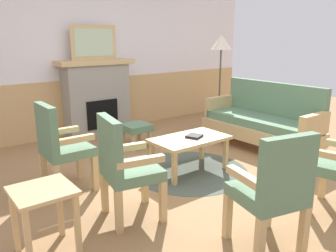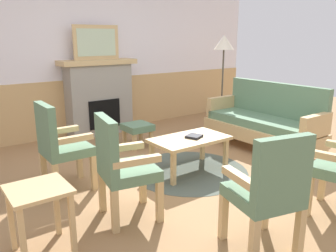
# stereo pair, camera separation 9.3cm
# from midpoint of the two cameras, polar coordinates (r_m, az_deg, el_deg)

# --- Properties ---
(ground_plane) EXTENTS (14.00, 14.00, 0.00)m
(ground_plane) POSITION_cam_midpoint_polar(r_m,az_deg,el_deg) (4.23, 2.30, -8.20)
(ground_plane) COLOR #997047
(wall_back) EXTENTS (7.20, 0.14, 2.70)m
(wall_back) POSITION_cam_midpoint_polar(r_m,az_deg,el_deg) (6.12, -13.69, 11.18)
(wall_back) COLOR white
(wall_back) RESTS_ON ground_plane
(fireplace) EXTENTS (1.30, 0.44, 1.28)m
(fireplace) POSITION_cam_midpoint_polar(r_m,az_deg,el_deg) (5.97, -12.31, 4.81)
(fireplace) COLOR gray
(fireplace) RESTS_ON ground_plane
(framed_picture) EXTENTS (0.80, 0.04, 0.56)m
(framed_picture) POSITION_cam_midpoint_polar(r_m,az_deg,el_deg) (5.89, -12.80, 13.54)
(framed_picture) COLOR tan
(framed_picture) RESTS_ON fireplace
(couch) EXTENTS (0.70, 1.80, 0.98)m
(couch) POSITION_cam_midpoint_polar(r_m,az_deg,el_deg) (5.33, 15.11, 0.65)
(couch) COLOR tan
(couch) RESTS_ON ground_plane
(coffee_table) EXTENTS (0.96, 0.56, 0.44)m
(coffee_table) POSITION_cam_midpoint_polar(r_m,az_deg,el_deg) (4.22, 3.06, -2.66)
(coffee_table) COLOR tan
(coffee_table) RESTS_ON ground_plane
(round_rug) EXTENTS (1.48, 1.48, 0.01)m
(round_rug) POSITION_cam_midpoint_polar(r_m,az_deg,el_deg) (4.35, 2.99, -7.47)
(round_rug) COLOR #4C564C
(round_rug) RESTS_ON ground_plane
(book_on_table) EXTENTS (0.23, 0.23, 0.03)m
(book_on_table) POSITION_cam_midpoint_polar(r_m,az_deg,el_deg) (4.21, 3.81, -1.71)
(book_on_table) COLOR black
(book_on_table) RESTS_ON coffee_table
(footstool) EXTENTS (0.40, 0.40, 0.36)m
(footstool) POSITION_cam_midpoint_polar(r_m,az_deg,el_deg) (5.22, -5.89, -0.47)
(footstool) COLOR tan
(footstool) RESTS_ON ground_plane
(armchair_near_fireplace) EXTENTS (0.48, 0.48, 0.98)m
(armchair_near_fireplace) POSITION_cam_midpoint_polar(r_m,az_deg,el_deg) (3.82, -18.32, -2.86)
(armchair_near_fireplace) COLOR tan
(armchair_near_fireplace) RESTS_ON ground_plane
(armchair_by_window_left) EXTENTS (0.56, 0.56, 0.98)m
(armchair_by_window_left) POSITION_cam_midpoint_polar(r_m,az_deg,el_deg) (3.10, -8.19, -6.34)
(armchair_by_window_left) COLOR tan
(armchair_by_window_left) RESTS_ON ground_plane
(armchair_front_left) EXTENTS (0.58, 0.58, 0.98)m
(armchair_front_left) POSITION_cam_midpoint_polar(r_m,az_deg,el_deg) (2.72, 16.38, -9.87)
(armchair_front_left) COLOR tan
(armchair_front_left) RESTS_ON ground_plane
(side_table) EXTENTS (0.44, 0.44, 0.55)m
(side_table) POSITION_cam_midpoint_polar(r_m,az_deg,el_deg) (2.79, -21.10, -11.98)
(side_table) COLOR tan
(side_table) RESTS_ON ground_plane
(floor_lamp_by_couch) EXTENTS (0.36, 0.36, 1.68)m
(floor_lamp_by_couch) POSITION_cam_midpoint_polar(r_m,az_deg,el_deg) (6.23, 8.49, 12.77)
(floor_lamp_by_couch) COLOR #332D28
(floor_lamp_by_couch) RESTS_ON ground_plane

